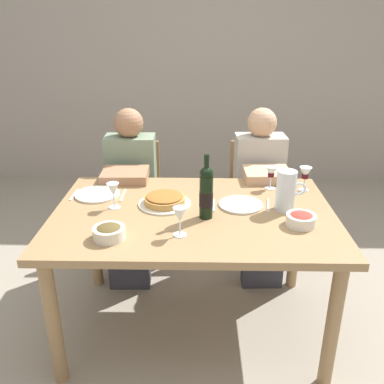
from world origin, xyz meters
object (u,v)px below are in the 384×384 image
at_px(wine_glass_left_diner, 113,190).
at_px(chair_left, 135,193).
at_px(dining_table, 194,227).
at_px(dinner_plate_right_setting, 97,194).
at_px(water_pitcher, 286,193).
at_px(wine_glass_centre, 271,173).
at_px(wine_glass_right_diner, 305,174).
at_px(wine_bottle, 206,192).
at_px(salad_bowl, 301,219).
at_px(wine_glass_spare, 180,216).
at_px(chair_right, 255,192).
at_px(diner_left, 130,191).
at_px(baked_tart, 165,200).
at_px(olive_bowl, 109,232).
at_px(diner_right, 261,190).
at_px(dinner_plate_left_setting, 241,205).

height_order(wine_glass_left_diner, chair_left, wine_glass_left_diner).
relative_size(dining_table, dinner_plate_right_setting, 5.83).
relative_size(water_pitcher, wine_glass_centre, 1.59).
relative_size(wine_glass_right_diner, dinner_plate_right_setting, 0.57).
height_order(wine_bottle, chair_left, wine_bottle).
xyz_separation_m(water_pitcher, wine_glass_right_diner, (0.16, 0.27, 0.01)).
xyz_separation_m(salad_bowl, wine_glass_spare, (-0.60, -0.11, 0.07)).
distance_m(wine_glass_centre, chair_right, 0.67).
height_order(dining_table, diner_left, diner_left).
relative_size(baked_tart, dinner_plate_right_setting, 1.13).
height_order(dinner_plate_right_setting, diner_left, diner_left).
bearing_deg(wine_bottle, olive_bowl, -152.81).
bearing_deg(dining_table, diner_left, 125.58).
bearing_deg(wine_glass_spare, diner_right, 60.73).
distance_m(wine_bottle, wine_glass_left_diner, 0.51).
distance_m(baked_tart, salad_bowl, 0.74).
bearing_deg(dining_table, salad_bowl, -15.59).
xyz_separation_m(olive_bowl, wine_glass_left_diner, (-0.04, 0.34, 0.07)).
xyz_separation_m(baked_tart, wine_glass_centre, (0.62, 0.25, 0.07)).
height_order(wine_glass_spare, dinner_plate_right_setting, wine_glass_spare).
height_order(wine_glass_centre, wine_glass_spare, wine_glass_spare).
distance_m(salad_bowl, wine_glass_spare, 0.61).
bearing_deg(salad_bowl, chair_left, 134.34).
distance_m(water_pitcher, olive_bowl, 0.95).
distance_m(wine_bottle, wine_glass_spare, 0.24).
bearing_deg(chair_left, diner_right, 165.90).
distance_m(salad_bowl, diner_left, 1.26).
bearing_deg(dinner_plate_right_setting, wine_glass_centre, 6.87).
bearing_deg(chair_left, diner_left, 89.77).
xyz_separation_m(dinner_plate_left_setting, chair_left, (-0.71, 0.78, -0.27)).
bearing_deg(diner_left, dinner_plate_left_setting, 140.83).
height_order(dining_table, water_pitcher, water_pitcher).
relative_size(wine_bottle, diner_right, 0.29).
relative_size(olive_bowl, wine_glass_centre, 1.10).
height_order(baked_tart, diner_left, diner_left).
bearing_deg(diner_left, wine_glass_centre, 160.68).
distance_m(diner_left, diner_right, 0.90).
relative_size(olive_bowl, diner_right, 0.13).
relative_size(wine_glass_centre, dinner_plate_left_setting, 0.57).
xyz_separation_m(wine_glass_spare, dinner_plate_right_setting, (-0.50, 0.47, -0.10)).
distance_m(wine_bottle, diner_right, 0.87).
bearing_deg(dining_table, chair_right, 63.41).
height_order(wine_bottle, water_pitcher, wine_bottle).
height_order(dining_table, diner_right, diner_right).
xyz_separation_m(wine_glass_right_diner, wine_glass_centre, (-0.20, 0.02, -0.00)).
height_order(water_pitcher, wine_glass_left_diner, water_pitcher).
bearing_deg(dining_table, olive_bowl, -142.29).
distance_m(wine_bottle, dinner_plate_left_setting, 0.28).
relative_size(wine_glass_right_diner, chair_left, 0.17).
height_order(salad_bowl, wine_glass_centre, wine_glass_centre).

